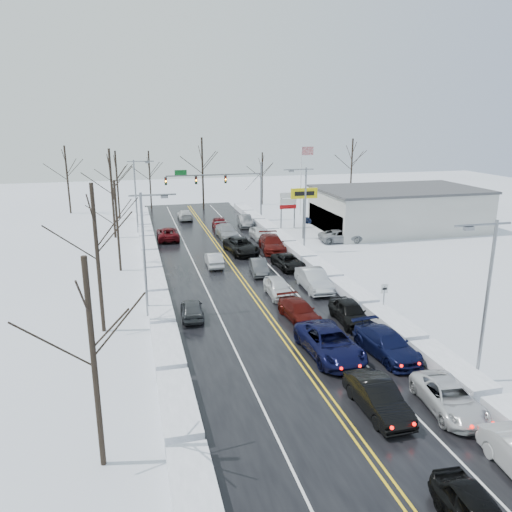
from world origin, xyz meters
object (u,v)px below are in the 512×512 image
object	(u,v)px
flagpole	(302,175)
oncoming_car_0	(214,266)
traffic_signal_mast	(225,182)
tires_plus_sign	(304,197)
dealership_building	(398,209)

from	to	relation	value
flagpole	oncoming_car_0	world-z (taller)	flagpole
traffic_signal_mast	oncoming_car_0	size ratio (longest dim) A/B	3.22
tires_plus_sign	oncoming_car_0	world-z (taller)	tires_plus_sign
traffic_signal_mast	flagpole	xyz separation A→B (m)	(11.72, 2.01, 0.45)
traffic_signal_mast	tires_plus_sign	size ratio (longest dim) A/B	2.21
tires_plus_sign	flagpole	xyz separation A→B (m)	(4.67, 14.01, 0.93)
traffic_signal_mast	flagpole	world-z (taller)	flagpole
tires_plus_sign	traffic_signal_mast	bearing A→B (deg)	120.46
dealership_building	flagpole	bearing A→B (deg)	126.27
traffic_signal_mast	flagpole	bearing A→B (deg)	9.73
oncoming_car_0	traffic_signal_mast	bearing A→B (deg)	-102.07
traffic_signal_mast	dealership_building	world-z (taller)	traffic_signal_mast
traffic_signal_mast	oncoming_car_0	distance (m)	22.12
traffic_signal_mast	tires_plus_sign	bearing A→B (deg)	-59.54
flagpole	dealership_building	world-z (taller)	flagpole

